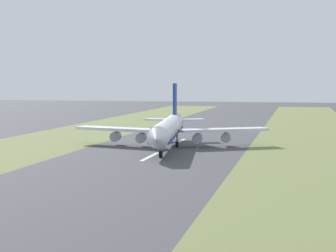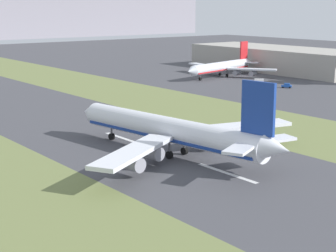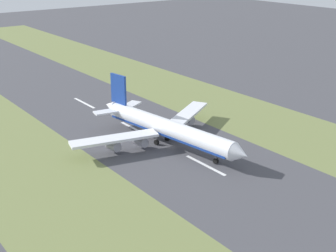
% 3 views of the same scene
% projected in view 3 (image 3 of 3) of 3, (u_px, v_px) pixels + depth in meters
% --- Properties ---
extents(ground_plane, '(800.00, 800.00, 0.00)m').
position_uv_depth(ground_plane, '(170.00, 147.00, 159.28)').
color(ground_plane, '#424247').
extents(grass_median_west, '(40.00, 600.00, 0.01)m').
position_uv_depth(grass_median_west, '(260.00, 120.00, 184.83)').
color(grass_median_west, olive).
rests_on(grass_median_west, ground).
extents(grass_median_east, '(40.00, 600.00, 0.01)m').
position_uv_depth(grass_median_east, '(46.00, 185.00, 133.73)').
color(grass_median_east, olive).
rests_on(grass_median_east, ground).
extents(centreline_dash_near, '(1.20, 18.00, 0.01)m').
position_uv_depth(centreline_dash_near, '(84.00, 103.00, 205.38)').
color(centreline_dash_near, silver).
rests_on(centreline_dash_near, ground).
extents(centreline_dash_mid, '(1.20, 18.00, 0.01)m').
position_uv_depth(centreline_dash_mid, '(135.00, 129.00, 175.62)').
color(centreline_dash_mid, silver).
rests_on(centreline_dash_mid, ground).
extents(centreline_dash_far, '(1.20, 18.00, 0.01)m').
position_uv_depth(centreline_dash_far, '(205.00, 165.00, 145.86)').
color(centreline_dash_far, silver).
rests_on(centreline_dash_far, ground).
extents(airplane_main_jet, '(63.57, 67.14, 20.20)m').
position_uv_depth(airplane_main_jet, '(164.00, 127.00, 160.19)').
color(airplane_main_jet, silver).
rests_on(airplane_main_jet, ground).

